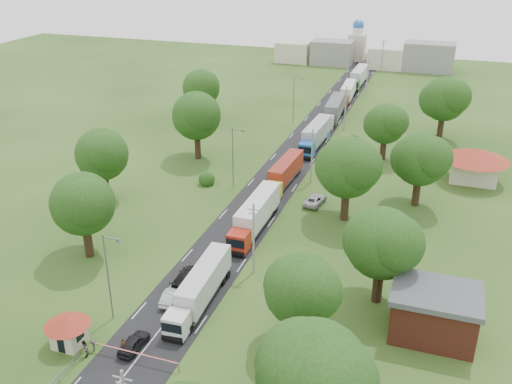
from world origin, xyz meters
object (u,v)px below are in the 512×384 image
at_px(guard_booth, 68,327).
at_px(truck_0, 201,287).
at_px(car_lane_mid, 172,296).
at_px(boom_barrier, 122,350).
at_px(pedestrian_near, 123,347).
at_px(car_lane_front, 134,343).
at_px(info_sign, 328,137).

xyz_separation_m(guard_booth, truck_0, (9.32, 10.48, -0.13)).
relative_size(truck_0, car_lane_mid, 3.23).
bearing_deg(car_lane_mid, boom_barrier, 83.25).
bearing_deg(guard_booth, pedestrian_near, 5.06).
bearing_deg(car_lane_mid, car_lane_front, 85.35).
distance_m(car_lane_mid, pedestrian_near, 9.27).
relative_size(car_lane_front, car_lane_mid, 0.95).
bearing_deg(car_lane_mid, guard_booth, 52.92).
bearing_deg(info_sign, guard_booth, -101.68).
height_order(info_sign, truck_0, info_sign).
xyz_separation_m(info_sign, car_lane_mid, (-6.20, -50.24, -2.30)).
distance_m(truck_0, car_lane_front, 9.60).
bearing_deg(car_lane_front, car_lane_mid, -88.35).
height_order(boom_barrier, info_sign, info_sign).
relative_size(boom_barrier, car_lane_mid, 2.15).
bearing_deg(boom_barrier, car_lane_front, 76.59).
relative_size(car_lane_front, pedestrian_near, 2.45).
bearing_deg(info_sign, pedestrian_near, -96.46).
height_order(boom_barrier, car_lane_mid, car_lane_mid).
distance_m(guard_booth, truck_0, 14.02).
bearing_deg(guard_booth, car_lane_front, 13.61).
bearing_deg(guard_booth, truck_0, 48.35).
height_order(car_lane_front, pedestrian_near, pedestrian_near).
relative_size(guard_booth, pedestrian_near, 2.66).
height_order(boom_barrier, car_lane_front, car_lane_front).
relative_size(guard_booth, info_sign, 1.07).
relative_size(car_lane_mid, pedestrian_near, 2.59).
relative_size(boom_barrier, info_sign, 2.25).
height_order(boom_barrier, guard_booth, guard_booth).
xyz_separation_m(boom_barrier, truck_0, (3.48, 10.48, 1.14)).
xyz_separation_m(car_lane_front, car_lane_mid, (0.00, 8.26, 0.01)).
xyz_separation_m(guard_booth, info_sign, (12.40, 60.00, 0.84)).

